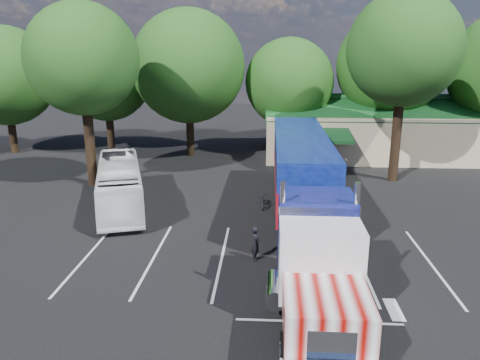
# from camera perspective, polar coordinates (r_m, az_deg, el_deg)

# --- Properties ---
(ground) EXTENTS (120.00, 120.00, 0.00)m
(ground) POSITION_cam_1_polar(r_m,az_deg,el_deg) (27.66, -1.07, -4.36)
(ground) COLOR black
(ground) RESTS_ON ground
(event_hall) EXTENTS (24.20, 14.12, 5.55)m
(event_hall) POSITION_cam_1_polar(r_m,az_deg,el_deg) (45.86, 18.17, 5.72)
(event_hall) COLOR #C0B48F
(event_hall) RESTS_ON ground
(tree_row_a) EXTENTS (9.00, 9.00, 11.68)m
(tree_row_a) POSITION_cam_1_polar(r_m,az_deg,el_deg) (48.82, -26.72, 11.27)
(tree_row_a) COLOR black
(tree_row_a) RESTS_ON ground
(tree_row_b) EXTENTS (8.40, 8.40, 11.35)m
(tree_row_b) POSITION_cam_1_polar(r_m,az_deg,el_deg) (46.30, -15.99, 12.12)
(tree_row_b) COLOR black
(tree_row_b) RESTS_ON ground
(tree_row_c) EXTENTS (10.00, 10.00, 13.05)m
(tree_row_c) POSITION_cam_1_polar(r_m,az_deg,el_deg) (42.74, -6.32, 13.59)
(tree_row_c) COLOR black
(tree_row_c) RESTS_ON ground
(tree_row_d) EXTENTS (8.00, 8.00, 10.60)m
(tree_row_d) POSITION_cam_1_polar(r_m,az_deg,el_deg) (43.57, 6.04, 11.72)
(tree_row_d) COLOR black
(tree_row_d) RESTS_ON ground
(tree_row_e) EXTENTS (9.60, 9.60, 12.90)m
(tree_row_e) POSITION_cam_1_polar(r_m,az_deg,el_deg) (45.31, 17.82, 13.13)
(tree_row_e) COLOR black
(tree_row_e) RESTS_ON ground
(tree_near_left) EXTENTS (7.60, 7.60, 12.65)m
(tree_near_left) POSITION_cam_1_polar(r_m,az_deg,el_deg) (34.31, -18.64, 13.74)
(tree_near_left) COLOR black
(tree_near_left) RESTS_ON ground
(tree_near_right) EXTENTS (8.00, 8.00, 13.50)m
(tree_near_right) POSITION_cam_1_polar(r_m,az_deg,el_deg) (35.72, 19.37, 14.77)
(tree_near_right) COLOR black
(tree_near_right) RESTS_ON ground
(semi_truck) EXTENTS (3.85, 23.49, 4.92)m
(semi_truck) POSITION_cam_1_polar(r_m,az_deg,el_deg) (24.94, 7.76, -0.03)
(semi_truck) COLOR black
(semi_truck) RESTS_ON ground
(woman) EXTENTS (0.47, 0.65, 1.65)m
(woman) POSITION_cam_1_polar(r_m,az_deg,el_deg) (21.71, 1.95, -7.77)
(woman) COLOR black
(woman) RESTS_ON ground
(bicycle) EXTENTS (0.76, 1.93, 1.00)m
(bicycle) POSITION_cam_1_polar(r_m,az_deg,el_deg) (29.05, 2.72, -2.36)
(bicycle) COLOR black
(bicycle) RESTS_ON ground
(tour_bus) EXTENTS (5.51, 10.73, 2.92)m
(tour_bus) POSITION_cam_1_polar(r_m,az_deg,el_deg) (29.75, -14.47, -0.48)
(tour_bus) COLOR white
(tour_bus) RESTS_ON ground
(silver_sedan) EXTENTS (3.96, 2.07, 1.24)m
(silver_sedan) POSITION_cam_1_polar(r_m,az_deg,el_deg) (42.09, 16.97, 2.79)
(silver_sedan) COLOR #929498
(silver_sedan) RESTS_ON ground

